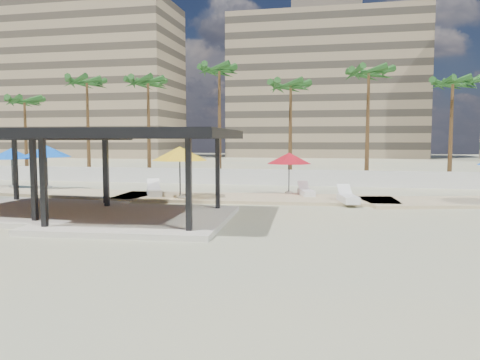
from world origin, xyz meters
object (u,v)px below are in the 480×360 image
object	(u,v)px
lounger_c	(306,192)
pavilion_west	(23,165)
lounger_b	(348,198)
umbrella_a	(46,151)
umbrella_c	(289,158)
lounger_a	(154,191)
pavilion_central	(141,167)

from	to	relation	value
lounger_c	pavilion_west	bearing A→B (deg)	106.44
lounger_b	umbrella_a	bearing A→B (deg)	67.27
umbrella_c	lounger_c	world-z (taller)	umbrella_c
pavilion_west	umbrella_c	distance (m)	14.76
lounger_c	umbrella_a	bearing A→B (deg)	70.49
lounger_a	lounger_b	world-z (taller)	lounger_a
pavilion_west	lounger_b	bearing A→B (deg)	23.54
pavilion_central	lounger_b	xyz separation A→B (m)	(8.65, 6.82, -1.93)
pavilion_west	lounger_c	world-z (taller)	pavilion_west
pavilion_central	lounger_b	distance (m)	11.19
lounger_a	lounger_c	xyz separation A→B (m)	(8.89, 1.76, -0.03)
lounger_b	lounger_c	distance (m)	3.57
pavilion_west	lounger_c	size ratio (longest dim) A/B	3.65
umbrella_a	lounger_b	world-z (taller)	umbrella_a
pavilion_west	umbrella_a	world-z (taller)	pavilion_west
umbrella_c	lounger_c	xyz separation A→B (m)	(1.10, -0.68, -1.97)
umbrella_c	lounger_b	world-z (taller)	umbrella_c
pavilion_west	lounger_a	size ratio (longest dim) A/B	3.17
pavilion_central	lounger_c	xyz separation A→B (m)	(6.28, 9.50, -1.95)
pavilion_central	lounger_a	world-z (taller)	pavilion_central
pavilion_west	umbrella_c	world-z (taller)	pavilion_west
lounger_a	lounger_b	xyz separation A→B (m)	(11.26, -0.91, -0.01)
umbrella_a	lounger_a	bearing A→B (deg)	-15.53
pavilion_west	umbrella_a	xyz separation A→B (m)	(-5.00, 9.15, 0.39)
pavilion_central	lounger_c	world-z (taller)	pavilion_central
umbrella_a	umbrella_c	size ratio (longest dim) A/B	1.16
pavilion_central	pavilion_west	bearing A→B (deg)	166.96
lounger_a	lounger_b	bearing A→B (deg)	-119.99
lounger_b	pavilion_west	bearing A→B (deg)	97.83
umbrella_c	umbrella_a	bearing A→B (deg)	180.00
pavilion_central	lounger_b	size ratio (longest dim) A/B	3.43
pavilion_west	lounger_a	xyz separation A→B (m)	(3.78, 6.71, -1.88)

